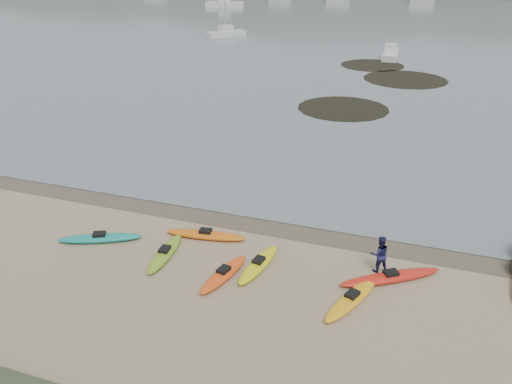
% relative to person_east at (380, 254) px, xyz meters
% --- Properties ---
extents(ground, '(600.00, 600.00, 0.00)m').
position_rel_person_east_xyz_m(ground, '(-6.32, 2.61, -0.82)').
color(ground, tan).
rests_on(ground, ground).
extents(wet_sand, '(60.00, 60.00, 0.00)m').
position_rel_person_east_xyz_m(wet_sand, '(-6.32, 2.31, -0.82)').
color(wet_sand, brown).
rests_on(wet_sand, ground).
extents(kayaks, '(20.54, 6.62, 0.34)m').
position_rel_person_east_xyz_m(kayaks, '(-4.33, -1.21, -0.65)').
color(kayaks, yellow).
rests_on(kayaks, ground).
extents(person_east, '(0.98, 0.89, 1.64)m').
position_rel_person_east_xyz_m(person_east, '(0.00, 0.00, 0.00)').
color(person_east, '#1C1F51').
rests_on(person_east, ground).
extents(kelp_mats, '(12.51, 26.76, 0.04)m').
position_rel_person_east_xyz_m(kelp_mats, '(-3.95, 34.19, -0.79)').
color(kelp_mats, black).
rests_on(kelp_mats, water).
extents(moored_boats, '(91.80, 75.63, 1.31)m').
position_rel_person_east_xyz_m(moored_boats, '(-8.81, 86.41, -0.26)').
color(moored_boats, silver).
rests_on(moored_boats, ground).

